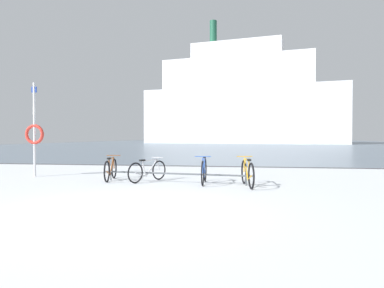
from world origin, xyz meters
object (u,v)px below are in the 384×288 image
at_px(bicycle_1, 148,171).
at_px(ferry_ship, 240,101).
at_px(bicycle_2, 204,171).
at_px(bicycle_0, 111,169).
at_px(rescue_post, 34,132).
at_px(bicycle_3, 247,173).

relative_size(bicycle_1, ferry_ship, 0.04).
distance_m(bicycle_1, bicycle_2, 1.81).
bearing_deg(bicycle_0, bicycle_2, -6.72).
distance_m(bicycle_1, rescue_post, 4.51).
height_order(bicycle_0, ferry_ship, ferry_ship).
height_order(bicycle_0, bicycle_1, bicycle_0).
relative_size(bicycle_0, rescue_post, 0.50).
height_order(bicycle_0, bicycle_2, bicycle_2).
distance_m(bicycle_0, ferry_ship, 62.36).
bearing_deg(bicycle_0, ferry_ship, 87.23).
bearing_deg(bicycle_1, bicycle_2, -8.15).
bearing_deg(bicycle_1, ferry_ship, 88.40).
bearing_deg(bicycle_3, bicycle_2, 164.15).
distance_m(bicycle_0, bicycle_1, 1.26).
height_order(bicycle_2, ferry_ship, ferry_ship).
xyz_separation_m(bicycle_3, rescue_post, (-7.34, 1.31, 1.19)).
bearing_deg(bicycle_3, bicycle_0, 170.54).
bearing_deg(ferry_ship, bicycle_1, -91.60).
xyz_separation_m(bicycle_0, bicycle_2, (3.05, -0.36, 0.03)).
height_order(bicycle_2, bicycle_3, bicycle_2).
xyz_separation_m(rescue_post, ferry_ship, (6.01, 61.15, 7.06)).
xyz_separation_m(bicycle_2, rescue_post, (-6.07, 0.95, 1.19)).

